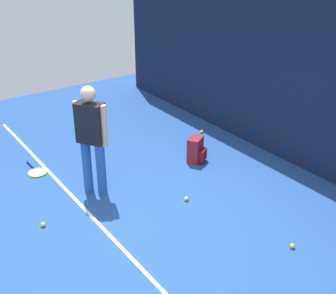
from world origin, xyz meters
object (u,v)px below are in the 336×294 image
tennis_ball_far_left (202,132)px  backpack (196,150)px  tennis_player (91,135)px  tennis_racket (37,172)px  tennis_ball_near_player (292,246)px  tennis_ball_by_fence (186,199)px  tennis_ball_mid_court (43,225)px

tennis_ball_far_left → backpack: bearing=-44.4°
tennis_player → tennis_racket: tennis_player is taller
tennis_ball_near_player → tennis_ball_by_fence: size_ratio=1.00×
tennis_player → tennis_ball_near_player: (2.65, 1.41, -0.93)m
backpack → tennis_ball_by_fence: 1.29m
tennis_ball_far_left → tennis_ball_by_fence: bearing=-44.6°
backpack → tennis_ball_far_left: (-0.85, 0.83, -0.18)m
tennis_ball_far_left → tennis_player: bearing=-74.5°
tennis_player → tennis_ball_mid_court: tennis_player is taller
tennis_racket → backpack: (1.21, 2.41, 0.20)m
tennis_player → tennis_ball_mid_court: size_ratio=25.76×
tennis_player → tennis_ball_by_fence: bearing=11.3°
tennis_player → tennis_ball_by_fence: (1.00, 0.98, -0.93)m
tennis_ball_near_player → tennis_ball_far_left: size_ratio=1.00×
tennis_racket → tennis_ball_near_player: 4.23m
tennis_player → tennis_ball_near_player: bearing=-5.1°
backpack → tennis_ball_mid_court: (0.29, -2.88, -0.18)m
tennis_ball_by_fence → tennis_ball_mid_court: (-0.62, -1.98, 0.00)m
tennis_player → tennis_ball_mid_court: bearing=-101.8°
tennis_ball_by_fence → tennis_ball_mid_court: 2.07m
tennis_player → tennis_ball_near_player: 3.14m
tennis_ball_mid_court → tennis_ball_far_left: 3.88m
backpack → tennis_ball_far_left: backpack is taller
tennis_ball_near_player → tennis_ball_mid_court: bearing=-133.3°
backpack → tennis_ball_by_fence: bearing=-165.5°
tennis_racket → backpack: bearing=61.2°
tennis_racket → tennis_ball_far_left: 3.26m
tennis_ball_near_player → tennis_player: bearing=-152.0°
backpack → tennis_ball_near_player: backpack is taller
backpack → tennis_ball_far_left: size_ratio=6.67×
tennis_ball_near_player → tennis_ball_by_fence: 1.70m
backpack → tennis_ball_near_player: (2.55, -0.48, -0.18)m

